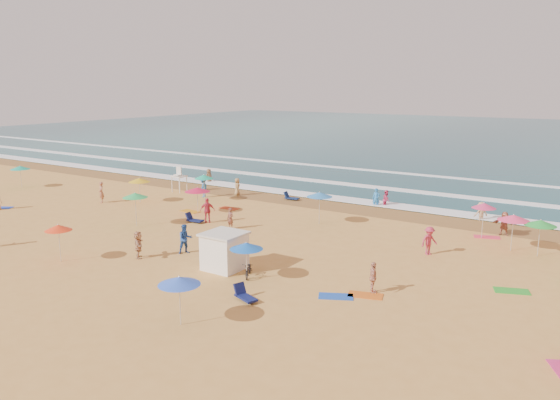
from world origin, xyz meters
The scene contains 12 objects.
ground centered at (0.00, 0.00, 0.00)m, with size 220.00×220.00×0.00m, color gold.
ocean centered at (0.00, 84.00, 0.00)m, with size 220.00×140.00×0.18m, color #0C4756.
wet_sand centered at (0.00, 12.50, 0.01)m, with size 220.00×220.00×0.00m, color olive.
surf_foam centered at (0.00, 21.32, 0.10)m, with size 200.00×18.70×0.05m.
cabana centered at (4.28, -5.56, 1.00)m, with size 2.00×2.00×2.00m, color white.
cabana_roof centered at (4.28, -5.56, 2.06)m, with size 2.20×2.20×0.12m, color silver.
bicycle centered at (6.18, -5.86, 0.42)m, with size 0.56×1.60×0.84m, color black.
lifeguard_stand centered at (-13.75, 9.74, 1.05)m, with size 1.20×1.20×2.10m, color white, non-canonical shape.
beach_umbrellas centered at (-0.59, 0.05, 2.12)m, with size 60.09×27.24×0.80m.
loungers centered at (2.70, -2.68, 0.17)m, with size 40.32×24.77×0.34m.
towels centered at (0.42, -2.31, 0.01)m, with size 41.91×22.52×0.03m.
beachgoers centered at (-0.03, 4.49, 0.80)m, with size 38.34×26.41×2.15m.
Camera 1 is at (23.09, -28.45, 10.23)m, focal length 35.00 mm.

